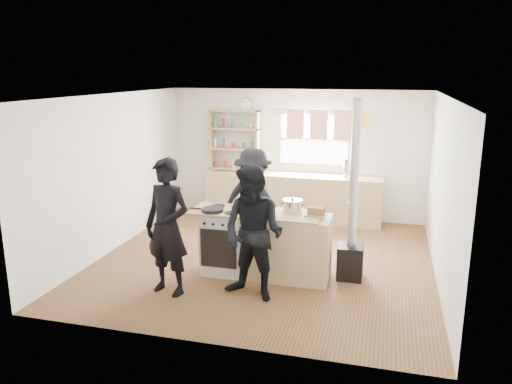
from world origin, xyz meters
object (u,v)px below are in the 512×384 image
at_px(cooking_island, 265,244).
at_px(roast_tray, 260,209).
at_px(thermos, 346,169).
at_px(flue_heater, 352,234).
at_px(skillet_greens, 213,210).
at_px(bread_board, 316,212).
at_px(person_near_left, 167,227).
at_px(stockpot_stove, 246,202).
at_px(stockpot_counter, 292,206).
at_px(person_near_right, 253,234).
at_px(person_far, 253,201).

bearing_deg(cooking_island, roast_tray, 154.65).
distance_m(thermos, flue_heater, 2.62).
xyz_separation_m(skillet_greens, bread_board, (1.43, 0.16, 0.02)).
bearing_deg(person_near_left, stockpot_stove, 69.93).
xyz_separation_m(skillet_greens, person_near_left, (-0.36, -0.72, -0.06)).
distance_m(roast_tray, stockpot_counter, 0.45).
distance_m(roast_tray, flue_heater, 1.31).
bearing_deg(thermos, person_near_right, -103.33).
height_order(stockpot_stove, stockpot_counter, stockpot_counter).
xyz_separation_m(stockpot_counter, person_near_left, (-1.44, -0.98, -0.12)).
xyz_separation_m(person_near_left, person_far, (0.67, 1.73, -0.06)).
height_order(cooking_island, stockpot_stove, stockpot_stove).
bearing_deg(stockpot_stove, person_near_right, -68.47).
bearing_deg(bread_board, flue_heater, 21.43).
relative_size(thermos, flue_heater, 0.13).
bearing_deg(stockpot_stove, skillet_greens, -136.00).
bearing_deg(person_near_right, stockpot_stove, 127.51).
bearing_deg(bread_board, roast_tray, 178.00).
distance_m(thermos, stockpot_counter, 2.71).
height_order(thermos, person_near_left, person_near_left).
height_order(bread_board, person_near_right, person_near_right).
relative_size(skillet_greens, flue_heater, 0.13).
bearing_deg(bread_board, person_near_right, -131.89).
bearing_deg(bread_board, thermos, 86.77).
bearing_deg(stockpot_counter, person_near_right, -111.20).
xyz_separation_m(roast_tray, person_near_left, (-1.00, -0.91, -0.07)).
distance_m(cooking_island, flue_heater, 1.21).
relative_size(skillet_greens, stockpot_stove, 1.52).
distance_m(stockpot_counter, person_near_right, 0.93).
bearing_deg(cooking_island, thermos, 72.79).
bearing_deg(skillet_greens, person_near_left, -116.43).
relative_size(thermos, stockpot_stove, 1.51).
xyz_separation_m(cooking_island, person_far, (-0.41, 0.86, 0.37)).
xyz_separation_m(cooking_island, skillet_greens, (-0.73, -0.15, 0.49)).
height_order(flue_heater, person_near_right, flue_heater).
bearing_deg(stockpot_stove, bread_board, -10.80).
bearing_deg(skillet_greens, thermos, 61.51).
bearing_deg(cooking_island, skillet_greens, -168.48).
height_order(stockpot_counter, person_far, person_far).
bearing_deg(cooking_island, person_far, 115.56).
height_order(roast_tray, stockpot_stove, stockpot_stove).
height_order(bread_board, flue_heater, flue_heater).
bearing_deg(skillet_greens, person_far, 72.79).
bearing_deg(bread_board, person_near_left, -153.72).
distance_m(stockpot_counter, person_near_left, 1.75).
xyz_separation_m(cooking_island, roast_tray, (-0.09, 0.04, 0.50)).
bearing_deg(flue_heater, stockpot_counter, -173.88).
height_order(thermos, cooking_island, thermos).
bearing_deg(flue_heater, cooking_island, -170.36).
bearing_deg(stockpot_counter, thermos, 79.32).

